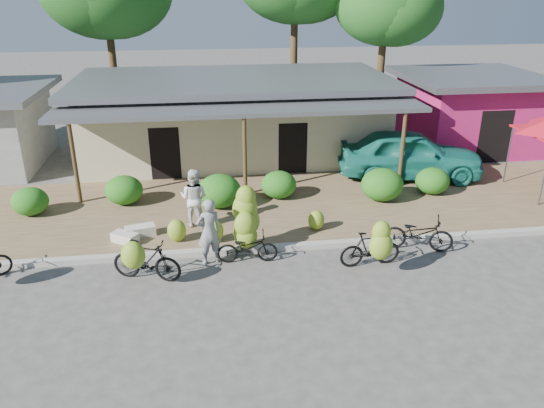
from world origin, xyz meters
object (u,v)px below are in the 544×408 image
at_px(bike_left, 144,260).
at_px(sack_near, 140,231).
at_px(vendor, 209,232).
at_px(bike_center, 246,230).
at_px(sack_far, 125,238).
at_px(teal_van, 410,154).
at_px(bike_far_right, 418,233).
at_px(bike_right, 373,246).
at_px(bystander, 194,198).
at_px(tree_near_right, 381,1).

distance_m(bike_left, sack_near, 2.50).
height_order(bike_left, vendor, vendor).
xyz_separation_m(bike_center, sack_far, (-3.39, 1.12, -0.56)).
distance_m(sack_near, sack_far, 0.54).
bearing_deg(sack_far, teal_van, 22.44).
distance_m(bike_far_right, sack_near, 7.98).
distance_m(bike_right, sack_far, 6.97).
xyz_separation_m(bike_right, bystander, (-4.59, 3.10, 0.36)).
bearing_deg(bike_center, sack_far, 75.04).
xyz_separation_m(bike_far_right, sack_near, (-7.79, 1.72, -0.23)).
xyz_separation_m(tree_near_right, bystander, (-9.06, -10.90, -5.11)).
bearing_deg(teal_van, bystander, 122.41).
xyz_separation_m(bike_left, bike_center, (2.64, 0.97, 0.19)).
relative_size(bike_center, bystander, 1.10).
bearing_deg(bike_far_right, tree_near_right, 6.88).
bearing_deg(bike_right, sack_near, 63.62).
relative_size(bike_far_right, sack_near, 2.39).
bearing_deg(bystander, vendor, 124.29).
height_order(bike_center, bike_right, bike_center).
height_order(tree_near_right, teal_van, tree_near_right).
bearing_deg(bike_right, bike_center, 67.05).
height_order(bike_left, sack_near, bike_left).
height_order(bike_far_right, sack_far, bike_far_right).
bearing_deg(bike_far_right, teal_van, 0.53).
distance_m(tree_near_right, sack_near, 16.67).
xyz_separation_m(bike_far_right, bystander, (-6.18, 2.21, 0.52)).
bearing_deg(bystander, sack_near, 41.47).
bearing_deg(bystander, bike_right, 170.30).
bearing_deg(sack_far, bike_right, -18.81).
height_order(bike_center, bystander, bike_center).
height_order(bike_right, sack_far, bike_right).
relative_size(sack_near, teal_van, 0.16).
bearing_deg(bike_center, tree_near_right, -27.51).
bearing_deg(sack_far, bystander, 23.24).
bearing_deg(sack_near, bike_left, -81.80).
height_order(bike_far_right, vendor, vendor).
relative_size(tree_near_right, bike_right, 4.75).
xyz_separation_m(tree_near_right, teal_van, (-1.01, -7.61, -5.11)).
bearing_deg(tree_near_right, vendor, -123.54).
distance_m(bike_center, bike_right, 3.40).
relative_size(bike_right, sack_far, 2.24).
bearing_deg(bystander, bike_far_right, -175.33).
height_order(tree_near_right, sack_near, tree_near_right).
height_order(bike_right, teal_van, teal_van).
relative_size(bike_left, sack_near, 2.22).
bearing_deg(bike_far_right, bike_center, 106.41).
distance_m(bike_left, bike_far_right, 7.47).
xyz_separation_m(bike_right, sack_far, (-6.59, 2.24, -0.40)).
bearing_deg(bike_far_right, bystander, 89.57).
height_order(bystander, teal_van, bystander).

